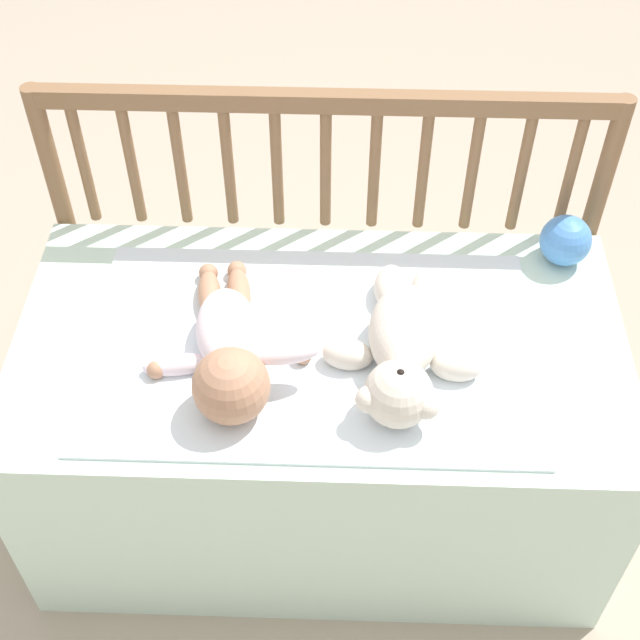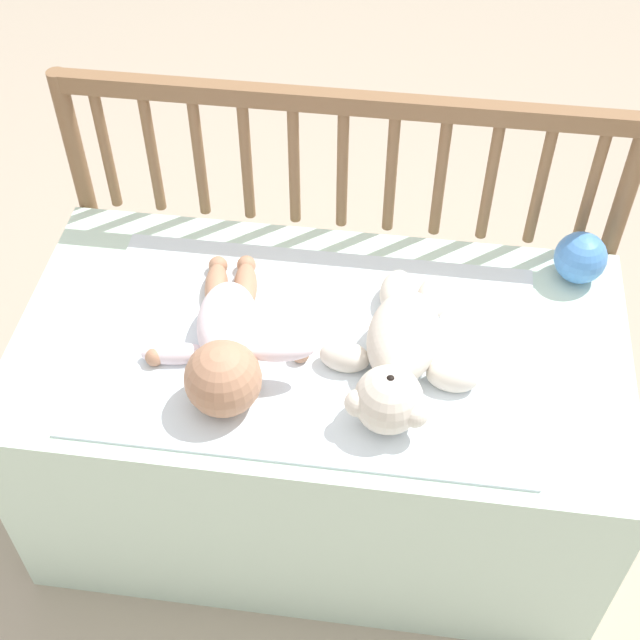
% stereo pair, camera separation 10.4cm
% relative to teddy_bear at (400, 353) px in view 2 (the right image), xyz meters
% --- Properties ---
extents(ground_plane, '(12.00, 12.00, 0.00)m').
position_rel_teddy_bear_xyz_m(ground_plane, '(-0.14, 0.06, -0.56)').
color(ground_plane, tan).
extents(crib_mattress, '(1.11, 0.59, 0.51)m').
position_rel_teddy_bear_xyz_m(crib_mattress, '(-0.14, 0.06, -0.30)').
color(crib_mattress, silver).
rests_on(crib_mattress, ground_plane).
extents(crib_rail, '(1.11, 0.04, 0.81)m').
position_rel_teddy_bear_xyz_m(crib_rail, '(-0.14, 0.37, 0.02)').
color(crib_rail, brown).
rests_on(crib_rail, ground_plane).
extents(blanket, '(0.79, 0.49, 0.01)m').
position_rel_teddy_bear_xyz_m(blanket, '(-0.16, 0.03, -0.05)').
color(blanket, white).
rests_on(blanket, crib_mattress).
extents(teddy_bear, '(0.28, 0.38, 0.12)m').
position_rel_teddy_bear_xyz_m(teddy_bear, '(0.00, 0.00, 0.00)').
color(teddy_bear, silver).
rests_on(teddy_bear, crib_mattress).
extents(baby, '(0.31, 0.40, 0.13)m').
position_rel_teddy_bear_xyz_m(baby, '(-0.30, -0.02, -0.00)').
color(baby, white).
rests_on(baby, crib_mattress).
extents(toy_ball, '(0.10, 0.10, 0.10)m').
position_rel_teddy_bear_xyz_m(toy_ball, '(0.32, 0.28, -0.00)').
color(toy_ball, '#4C8CDB').
rests_on(toy_ball, crib_mattress).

